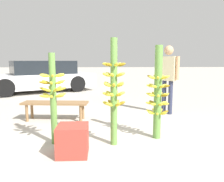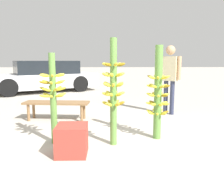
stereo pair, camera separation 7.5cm
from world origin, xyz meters
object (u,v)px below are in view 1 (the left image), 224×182
object	(u,v)px
banana_stalk_left	(53,95)
vendor_person	(168,73)
produce_crate	(73,140)
market_bench	(55,105)
parked_car	(40,77)
banana_stalk_right	(158,93)
banana_stalk_center	(114,90)

from	to	relation	value
banana_stalk_left	vendor_person	xyz separation A→B (m)	(2.38, 1.87, 0.23)
vendor_person	produce_crate	distance (m)	3.18
banana_stalk_left	market_bench	world-z (taller)	banana_stalk_left
market_bench	parked_car	size ratio (longest dim) A/B	0.31
produce_crate	parked_car	bearing A→B (deg)	108.79
banana_stalk_right	parked_car	distance (m)	6.80
banana_stalk_right	vendor_person	size ratio (longest dim) A/B	0.94
banana_stalk_center	vendor_person	distance (m)	2.43
banana_stalk_left	banana_stalk_right	size ratio (longest dim) A/B	0.92
market_bench	parked_car	bearing A→B (deg)	113.98
vendor_person	produce_crate	size ratio (longest dim) A/B	3.96
parked_car	produce_crate	world-z (taller)	parked_car
banana_stalk_center	parked_car	bearing A→B (deg)	114.63
parked_car	market_bench	bearing A→B (deg)	170.84
banana_stalk_center	vendor_person	xyz separation A→B (m)	(1.44, 1.96, 0.15)
market_bench	banana_stalk_center	bearing A→B (deg)	-45.32
produce_crate	vendor_person	bearing A→B (deg)	48.65
banana_stalk_right	produce_crate	size ratio (longest dim) A/B	3.71
banana_stalk_right	produce_crate	xyz separation A→B (m)	(-1.35, -0.61, -0.56)
market_bench	produce_crate	world-z (taller)	produce_crate
banana_stalk_center	vendor_person	bearing A→B (deg)	53.73
parked_car	banana_stalk_center	bearing A→B (deg)	176.65
market_bench	parked_car	xyz separation A→B (m)	(-1.57, 4.59, 0.29)
banana_stalk_left	banana_stalk_right	distance (m)	1.71
banana_stalk_center	parked_car	xyz separation A→B (m)	(-2.78, 6.07, -0.23)
banana_stalk_center	parked_car	distance (m)	6.68
banana_stalk_right	market_bench	distance (m)	2.35
banana_stalk_left	vendor_person	bearing A→B (deg)	38.06
banana_stalk_right	market_bench	xyz separation A→B (m)	(-1.97, 1.22, -0.42)
banana_stalk_left	parked_car	bearing A→B (deg)	107.08
parked_car	produce_crate	bearing A→B (deg)	170.81
banana_stalk_center	vendor_person	world-z (taller)	vendor_person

